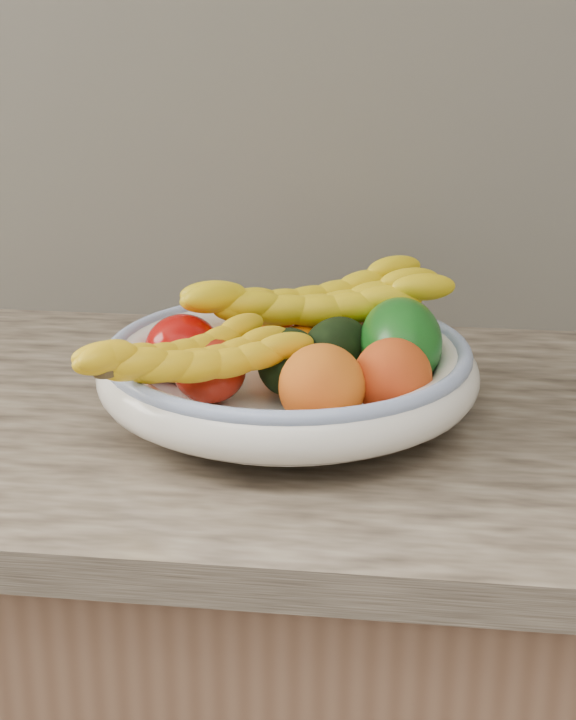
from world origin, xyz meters
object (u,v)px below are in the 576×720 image
(banana_bunch_back, at_px, (314,310))
(banana_bunch_front, at_px, (188,365))
(fruit_bowl, at_px, (288,370))
(green_mango, at_px, (401,343))

(banana_bunch_back, height_order, banana_bunch_front, banana_bunch_back)
(fruit_bowl, bearing_deg, banana_bunch_front, -134.27)
(fruit_bowl, bearing_deg, banana_bunch_back, 78.68)
(fruit_bowl, distance_m, green_mango, 0.12)
(green_mango, bearing_deg, banana_bunch_back, 134.68)
(banana_bunch_front, bearing_deg, banana_bunch_back, 14.66)
(fruit_bowl, relative_size, banana_bunch_front, 1.55)
(banana_bunch_back, bearing_deg, green_mango, -58.61)
(fruit_bowl, xyz_separation_m, green_mango, (0.11, 0.02, 0.03))
(banana_bunch_back, bearing_deg, banana_bunch_front, -145.94)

